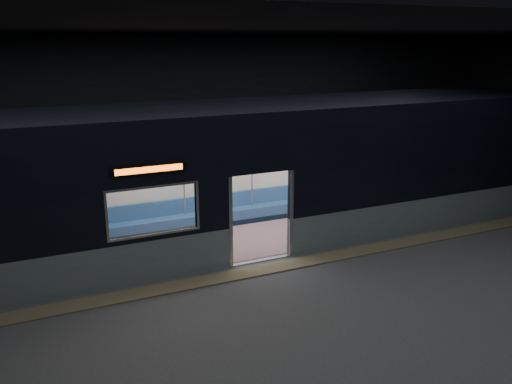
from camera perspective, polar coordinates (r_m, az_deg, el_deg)
station_floor at (r=11.48m, az=2.79°, el=-9.14°), size 24.00×14.00×0.01m
station_envelope at (r=10.47m, az=3.06°, el=9.37°), size 24.00×14.00×5.00m
tactile_strip at (r=11.92m, az=1.56°, el=-8.04°), size 22.80×0.50×0.03m
metro_car at (r=13.06m, az=-2.27°, el=2.58°), size 18.00×3.04×3.35m
passenger at (r=15.94m, az=9.06°, el=0.91°), size 0.42×0.68×1.34m
handbag at (r=15.77m, az=9.35°, el=0.30°), size 0.33×0.31×0.13m
transit_map at (r=15.48m, az=5.25°, el=3.12°), size 0.91×0.03×0.59m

